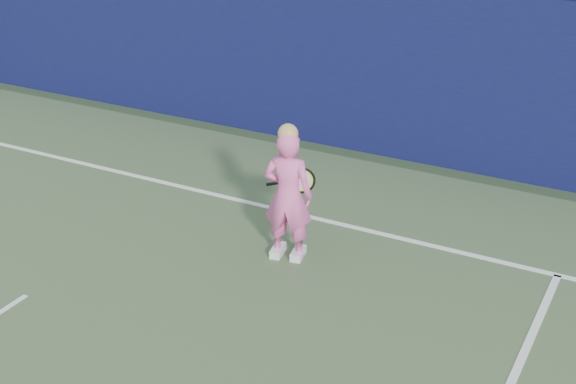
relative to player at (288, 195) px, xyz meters
The scene contains 3 objects.
backstop_wall 4.05m from the player, 120.00° to the left, with size 24.00×0.40×2.50m, color #0E103E.
player is the anchor object (origin of this frame).
racket 0.44m from the player, 100.78° to the left, with size 0.59×0.19×0.32m.
Camera 1 is at (5.72, -3.98, 4.50)m, focal length 50.00 mm.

